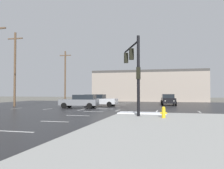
{
  "coord_description": "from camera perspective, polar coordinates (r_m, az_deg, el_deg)",
  "views": [
    {
      "loc": [
        7.36,
        -24.25,
        1.97
      ],
      "look_at": [
        -0.92,
        9.34,
        2.99
      ],
      "focal_mm": 38.41,
      "sensor_mm": 36.0,
      "label": 1
    }
  ],
  "objects": [
    {
      "name": "sedan_grey",
      "position": [
        28.63,
        -7.52,
        -3.91
      ],
      "size": [
        4.62,
        2.25,
        1.58
      ],
      "rotation": [
        0.0,
        0.0,
        3.2
      ],
      "color": "slate",
      "rests_on": "road_asphalt"
    },
    {
      "name": "sedan_black",
      "position": [
        35.7,
        13.22,
        -3.44
      ],
      "size": [
        2.33,
        4.65,
        1.58
      ],
      "rotation": [
        0.0,
        0.0,
        -1.48
      ],
      "color": "black",
      "rests_on": "road_asphalt"
    },
    {
      "name": "ground_plane",
      "position": [
        25.42,
        -3.04,
        -6.13
      ],
      "size": [
        120.0,
        120.0,
        0.0
      ],
      "primitive_type": "plane",
      "color": "slate"
    },
    {
      "name": "lane_markings",
      "position": [
        23.77,
        -1.22,
        -6.39
      ],
      "size": [
        36.15,
        36.15,
        0.01
      ],
      "color": "silver",
      "rests_on": "road_asphalt"
    },
    {
      "name": "utility_pole_distant",
      "position": [
        45.02,
        -11.09,
        2.13
      ],
      "size": [
        2.2,
        0.28,
        9.46
      ],
      "color": "brown",
      "rests_on": "ground_plane"
    },
    {
      "name": "utility_pole_far",
      "position": [
        34.1,
        -22.11,
        3.72
      ],
      "size": [
        2.2,
        0.28,
        9.79
      ],
      "color": "brown",
      "rests_on": "ground_plane"
    },
    {
      "name": "fire_hydrant",
      "position": [
        17.12,
        12.19,
        -6.45
      ],
      "size": [
        0.48,
        0.26,
        0.79
      ],
      "color": "gold",
      "rests_on": "sidewalk_corner"
    },
    {
      "name": "strip_building_background",
      "position": [
        50.88,
        8.89,
        -0.37
      ],
      "size": [
        22.77,
        8.0,
        6.26
      ],
      "color": "gray",
      "rests_on": "ground_plane"
    },
    {
      "name": "traffic_signal_mast",
      "position": [
        19.48,
        5.24,
        4.8
      ],
      "size": [
        2.14,
        5.07,
        6.03
      ],
      "rotation": [
        0.0,
        0.0,
        1.95
      ],
      "color": "black",
      "rests_on": "sidewalk_corner"
    },
    {
      "name": "snow_strip_curbside",
      "position": [
        20.47,
        7.22,
        -6.72
      ],
      "size": [
        4.0,
        1.6,
        0.06
      ],
      "primitive_type": "cube",
      "color": "white",
      "rests_on": "sidewalk_corner"
    },
    {
      "name": "road_asphalt",
      "position": [
        25.42,
        -3.04,
        -6.11
      ],
      "size": [
        44.0,
        44.0,
        0.02
      ],
      "primitive_type": "cube",
      "color": "#232326",
      "rests_on": "ground_plane"
    },
    {
      "name": "sedan_silver",
      "position": [
        31.9,
        -3.16,
        -3.7
      ],
      "size": [
        4.58,
        2.12,
        1.58
      ],
      "rotation": [
        0.0,
        0.0,
        -0.03
      ],
      "color": "#B7BABF",
      "rests_on": "road_asphalt"
    }
  ]
}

